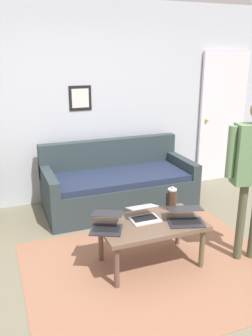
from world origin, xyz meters
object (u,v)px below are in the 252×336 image
(couch, at_px, (118,186))
(laptop_left, at_px, (186,218))
(laptop_center, at_px, (144,215))
(french_press, at_px, (172,199))
(interior_door, at_px, (222,118))
(coffee_table, at_px, (151,227))
(laptop_right, at_px, (107,224))

(couch, bearing_deg, laptop_left, 95.04)
(laptop_center, bearing_deg, laptop_left, 149.59)
(laptop_left, bearing_deg, french_press, -91.93)
(interior_door, xyz_separation_m, coffee_table, (2.14, 1.91, -0.62))
(couch, xyz_separation_m, laptop_left, (-0.13, 1.53, 0.20))
(couch, relative_size, laptop_right, 4.66)
(interior_door, distance_m, laptop_right, 3.23)
(interior_door, relative_size, laptop_right, 4.83)
(coffee_table, xyz_separation_m, laptop_center, (0.04, -0.09, 0.10))
(laptop_right, distance_m, french_press, 0.78)
(laptop_left, distance_m, french_press, 0.31)
(laptop_left, relative_size, laptop_center, 1.46)
(laptop_right, bearing_deg, laptop_left, 169.10)
(laptop_left, bearing_deg, coffee_table, -19.73)
(laptop_right, bearing_deg, french_press, -168.49)
(couch, distance_m, laptop_center, 1.36)
(interior_door, distance_m, couch, 2.14)
(couch, relative_size, coffee_table, 1.96)
(coffee_table, bearing_deg, laptop_center, -69.00)
(interior_door, xyz_separation_m, french_press, (1.81, 1.72, -0.45))
(interior_door, distance_m, laptop_left, 2.77)
(laptop_left, bearing_deg, couch, -84.96)
(interior_door, relative_size, coffee_table, 2.04)
(laptop_center, distance_m, laptop_right, 0.41)
(couch, distance_m, french_press, 1.27)
(coffee_table, relative_size, french_press, 3.87)
(couch, xyz_separation_m, french_press, (-0.15, 1.23, 0.27))
(coffee_table, distance_m, laptop_right, 0.45)
(laptop_left, relative_size, laptop_right, 0.97)
(laptop_center, distance_m, french_press, 0.38)
(coffee_table, relative_size, laptop_right, 2.37)
(interior_door, height_order, coffee_table, interior_door)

